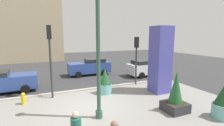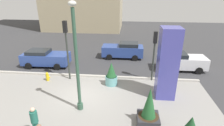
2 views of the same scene
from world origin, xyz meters
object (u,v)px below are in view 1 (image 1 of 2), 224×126
at_px(traffic_light_corner, 50,50).
at_px(car_curb_east, 147,68).
at_px(lamp_post, 98,57).
at_px(potted_plant_near_right, 105,82).
at_px(traffic_light_far_side, 136,53).
at_px(potted_plant_near_left, 224,102).
at_px(fire_hydrant, 23,99).
at_px(car_curb_west, 3,82).
at_px(art_pillar_blue, 160,60).
at_px(potted_plant_curbside, 175,96).
at_px(car_intersection, 90,67).

distance_m(traffic_light_corner, car_curb_east, 10.53).
height_order(lamp_post, potted_plant_near_right, lamp_post).
bearing_deg(traffic_light_far_side, potted_plant_near_left, -82.53).
distance_m(fire_hydrant, car_curb_west, 3.47).
relative_size(lamp_post, car_curb_east, 1.47).
bearing_deg(potted_plant_near_left, art_pillar_blue, 93.86).
bearing_deg(art_pillar_blue, potted_plant_near_right, 162.00).
bearing_deg(potted_plant_curbside, potted_plant_near_left, -43.23).
relative_size(art_pillar_blue, car_curb_west, 1.08).
bearing_deg(car_curb_west, car_curb_east, 1.65).
bearing_deg(lamp_post, potted_plant_near_left, -23.56).
xyz_separation_m(car_intersection, car_curb_east, (5.52, -2.73, -0.03)).
relative_size(potted_plant_near_left, potted_plant_near_right, 0.99).
height_order(lamp_post, traffic_light_far_side, lamp_post).
relative_size(potted_plant_near_right, car_intersection, 0.43).
bearing_deg(potted_plant_near_left, potted_plant_curbside, 136.77).
xyz_separation_m(potted_plant_curbside, traffic_light_far_side, (0.77, 5.46, 1.88)).
bearing_deg(car_curb_west, lamp_post, -51.37).
distance_m(potted_plant_curbside, car_intersection, 10.83).
distance_m(potted_plant_curbside, potted_plant_near_right, 5.02).
relative_size(art_pillar_blue, car_intersection, 1.10).
bearing_deg(potted_plant_curbside, car_curb_west, 141.30).
xyz_separation_m(fire_hydrant, car_curb_west, (-1.53, 3.07, 0.47)).
bearing_deg(potted_plant_near_left, car_intersection, 106.17).
xyz_separation_m(traffic_light_far_side, traffic_light_corner, (-6.92, -0.46, 0.49)).
distance_m(lamp_post, potted_plant_near_left, 6.80).
bearing_deg(potted_plant_near_right, traffic_light_far_side, 18.72).
xyz_separation_m(art_pillar_blue, traffic_light_corner, (-7.53, 1.92, 0.84)).
bearing_deg(car_curb_east, car_intersection, 153.66).
bearing_deg(traffic_light_corner, potted_plant_curbside, -39.04).
relative_size(lamp_post, potted_plant_near_left, 3.50).
height_order(traffic_light_far_side, car_intersection, traffic_light_far_side).
relative_size(art_pillar_blue, potted_plant_near_right, 2.58).
bearing_deg(car_curb_east, potted_plant_near_left, -101.67).
distance_m(potted_plant_curbside, potted_plant_near_left, 2.32).
xyz_separation_m(art_pillar_blue, car_curb_west, (-10.81, 4.49, -1.62)).
xyz_separation_m(potted_plant_near_right, traffic_light_far_side, (3.29, 1.12, 1.96)).
xyz_separation_m(fire_hydrant, traffic_light_corner, (1.74, 0.51, 2.92)).
xyz_separation_m(traffic_light_far_side, car_curb_east, (2.89, 2.48, -1.95)).
bearing_deg(art_pillar_blue, car_curb_east, 64.88).
relative_size(car_intersection, car_curb_west, 0.98).
bearing_deg(potted_plant_near_right, traffic_light_corner, 169.79).
relative_size(potted_plant_near_left, car_curb_west, 0.41).
relative_size(lamp_post, car_curb_west, 1.43).
bearing_deg(art_pillar_blue, car_curb_west, 157.46).
xyz_separation_m(car_intersection, car_curb_west, (-7.57, -3.11, -0.04)).
distance_m(potted_plant_curbside, fire_hydrant, 9.10).
xyz_separation_m(traffic_light_corner, car_curb_west, (-3.28, 2.57, -2.45)).
relative_size(potted_plant_curbside, car_curb_east, 0.52).
height_order(lamp_post, potted_plant_curbside, lamp_post).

